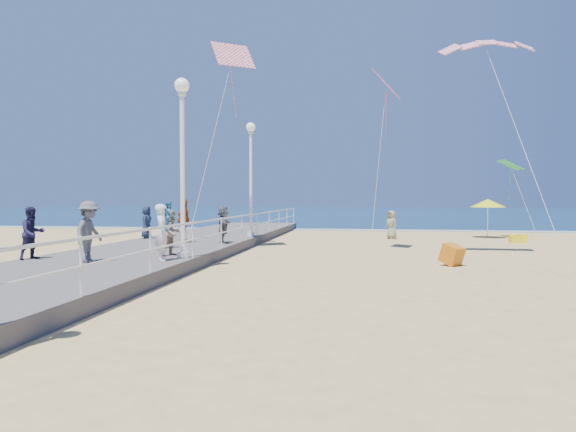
# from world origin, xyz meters

# --- Properties ---
(ground) EXTENTS (160.00, 160.00, 0.00)m
(ground) POSITION_xyz_m (0.00, 0.00, 0.00)
(ground) COLOR tan
(ground) RESTS_ON ground
(ocean) EXTENTS (160.00, 90.00, 0.05)m
(ocean) POSITION_xyz_m (0.00, 65.00, 0.01)
(ocean) COLOR #0D2B4E
(ocean) RESTS_ON ground
(surf_line) EXTENTS (160.00, 1.20, 0.04)m
(surf_line) POSITION_xyz_m (0.00, 20.50, 0.03)
(surf_line) COLOR silver
(surf_line) RESTS_ON ground
(boardwalk) EXTENTS (5.00, 44.00, 0.40)m
(boardwalk) POSITION_xyz_m (-7.50, 0.00, 0.20)
(boardwalk) COLOR #66605C
(boardwalk) RESTS_ON ground
(railing) EXTENTS (0.05, 42.00, 0.55)m
(railing) POSITION_xyz_m (-5.05, 0.00, 1.25)
(railing) COLOR white
(railing) RESTS_ON boardwalk
(lamp_post_mid) EXTENTS (0.44, 0.44, 5.32)m
(lamp_post_mid) POSITION_xyz_m (-5.35, 0.00, 3.66)
(lamp_post_mid) COLOR white
(lamp_post_mid) RESTS_ON boardwalk
(lamp_post_far) EXTENTS (0.44, 0.44, 5.32)m
(lamp_post_far) POSITION_xyz_m (-5.35, 9.00, 3.66)
(lamp_post_far) COLOR white
(lamp_post_far) RESTS_ON boardwalk
(woman_holding_toddler) EXTENTS (0.55, 0.68, 1.62)m
(woman_holding_toddler) POSITION_xyz_m (-5.70, -0.72, 1.21)
(woman_holding_toddler) COLOR white
(woman_holding_toddler) RESTS_ON boardwalk
(toddler_held) EXTENTS (0.43, 0.49, 0.85)m
(toddler_held) POSITION_xyz_m (-5.55, -0.57, 1.68)
(toddler_held) COLOR teal
(toddler_held) RESTS_ON boardwalk
(spectator_1) EXTENTS (0.77, 0.84, 1.42)m
(spectator_1) POSITION_xyz_m (-5.92, 0.58, 1.11)
(spectator_1) COLOR gray
(spectator_1) RESTS_ON boardwalk
(spectator_2) EXTENTS (0.65, 1.11, 1.71)m
(spectator_2) POSITION_xyz_m (-7.59, -1.33, 1.25)
(spectator_2) COLOR #555559
(spectator_2) RESTS_ON boardwalk
(spectator_3) EXTENTS (0.48, 1.06, 1.78)m
(spectator_3) POSITION_xyz_m (-7.20, 5.04, 1.29)
(spectator_3) COLOR #BC4617
(spectator_3) RESTS_ON boardwalk
(spectator_4) EXTENTS (0.56, 0.76, 1.44)m
(spectator_4) POSITION_xyz_m (-9.60, 6.88, 1.12)
(spectator_4) COLOR #1A2539
(spectator_4) RESTS_ON boardwalk
(spectator_5) EXTENTS (0.67, 1.42, 1.47)m
(spectator_5) POSITION_xyz_m (-5.57, 5.07, 1.14)
(spectator_5) COLOR #535257
(spectator_5) RESTS_ON boardwalk
(spectator_6) EXTENTS (0.58, 0.66, 1.52)m
(spectator_6) POSITION_xyz_m (-6.98, 2.80, 1.16)
(spectator_6) COLOR gray
(spectator_6) RESTS_ON boardwalk
(spectator_7) EXTENTS (0.84, 0.92, 1.53)m
(spectator_7) POSITION_xyz_m (-9.60, -0.94, 1.17)
(spectator_7) COLOR #1D1A39
(spectator_7) RESTS_ON boardwalk
(beach_walker_c) EXTENTS (0.86, 0.88, 1.52)m
(beach_walker_c) POSITION_xyz_m (1.34, 13.37, 0.76)
(beach_walker_c) COLOR gray
(beach_walker_c) RESTS_ON ground
(box_kite) EXTENTS (0.89, 0.88, 0.74)m
(box_kite) POSITION_xyz_m (2.77, 2.54, 0.30)
(box_kite) COLOR #C03E0B
(box_kite) RESTS_ON ground
(beach_umbrella) EXTENTS (1.90, 1.90, 2.14)m
(beach_umbrella) POSITION_xyz_m (6.58, 14.85, 1.91)
(beach_umbrella) COLOR white
(beach_umbrella) RESTS_ON ground
(beach_chair_left) EXTENTS (0.55, 0.55, 0.40)m
(beach_chair_left) POSITION_xyz_m (7.21, 11.75, 0.20)
(beach_chair_left) COLOR yellow
(beach_chair_left) RESTS_ON ground
(beach_chair_right) EXTENTS (0.55, 0.55, 0.40)m
(beach_chair_right) POSITION_xyz_m (7.51, 12.06, 0.20)
(beach_chair_right) COLOR #FDF51A
(beach_chair_right) RESTS_ON ground
(kite_parafoil) EXTENTS (3.42, 0.94, 0.65)m
(kite_parafoil) POSITION_xyz_m (4.41, 5.53, 7.94)
(kite_parafoil) COLOR #EA1B44
(kite_diamond_pink) EXTENTS (1.27, 1.62, 1.11)m
(kite_diamond_pink) POSITION_xyz_m (0.80, 6.90, 6.84)
(kite_diamond_pink) COLOR #DC516B
(kite_diamond_green) EXTENTS (1.16, 1.27, 0.54)m
(kite_diamond_green) POSITION_xyz_m (7.76, 15.06, 4.00)
(kite_diamond_green) COLOR green
(kite_diamond_redwhite) EXTENTS (1.94, 1.79, 1.21)m
(kite_diamond_redwhite) POSITION_xyz_m (-5.50, 6.41, 8.15)
(kite_diamond_redwhite) COLOR red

